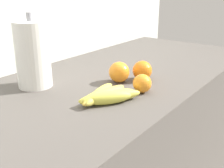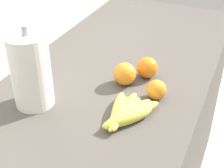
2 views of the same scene
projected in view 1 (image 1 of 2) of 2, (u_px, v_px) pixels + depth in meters
name	position (u px, v px, depth m)	size (l,w,h in m)	color
counter	(110.00, 167.00, 1.34)	(1.73, 0.71, 0.89)	#514C47
wall_back	(52.00, 107.00, 1.49)	(2.13, 0.06, 1.30)	silver
banana_bunch	(105.00, 96.00, 0.94)	(0.22, 0.16, 0.04)	#D7D44C
orange_back_right	(119.00, 72.00, 1.11)	(0.08, 0.08, 0.08)	orange
orange_far_right	(142.00, 70.00, 1.14)	(0.08, 0.08, 0.08)	orange
orange_right	(142.00, 83.00, 1.01)	(0.07, 0.07, 0.07)	orange
paper_towel_roll	(33.00, 55.00, 1.04)	(0.13, 0.13, 0.27)	white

